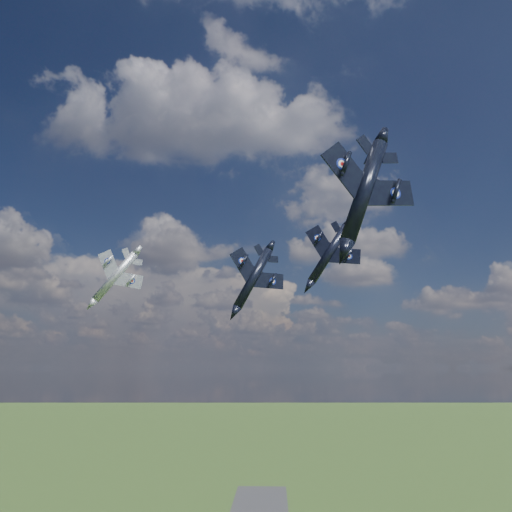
# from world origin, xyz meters

# --- Properties ---
(jet_lead_navy) EXTENTS (16.70, 18.96, 8.33)m
(jet_lead_navy) POSITION_xyz_m (4.69, 19.28, 81.60)
(jet_lead_navy) COLOR black
(jet_right_navy) EXTENTS (17.19, 19.71, 7.55)m
(jet_right_navy) POSITION_xyz_m (17.48, -13.29, 84.74)
(jet_right_navy) COLOR black
(jet_high_navy) EXTENTS (12.81, 17.08, 9.15)m
(jet_high_navy) POSITION_xyz_m (17.96, 25.08, 86.96)
(jet_high_navy) COLOR black
(jet_left_silver) EXTENTS (10.05, 14.16, 8.39)m
(jet_left_silver) POSITION_xyz_m (-18.62, 19.60, 82.06)
(jet_left_silver) COLOR gray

